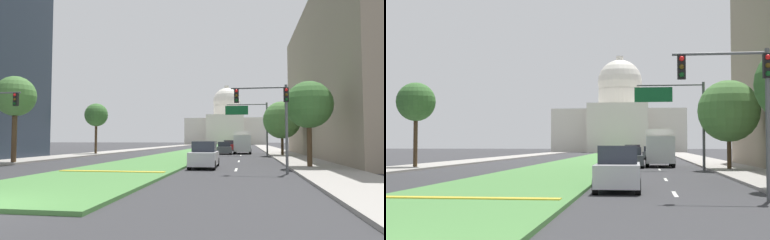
{
  "view_description": "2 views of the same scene",
  "coord_description": "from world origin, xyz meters",
  "views": [
    {
      "loc": [
        7.67,
        -8.28,
        2.0
      ],
      "look_at": [
        -0.42,
        42.51,
        4.95
      ],
      "focal_mm": 31.74,
      "sensor_mm": 36.0,
      "label": 1
    },
    {
      "loc": [
        5.8,
        -7.21,
        1.94
      ],
      "look_at": [
        1.4,
        29.72,
        3.56
      ],
      "focal_mm": 51.42,
      "sensor_mm": 36.0,
      "label": 2
    }
  ],
  "objects": [
    {
      "name": "street_tree_left_mid",
      "position": [
        -12.0,
        34.14,
        5.21
      ],
      "size": [
        3.06,
        3.06,
        6.79
      ],
      "color": "#4C3823",
      "rests_on": "ground_plane"
    },
    {
      "name": "median_curb_nose",
      "position": [
        0.0,
        10.41,
        0.16
      ],
      "size": [
        6.29,
        0.5,
        0.04
      ],
      "primitive_type": "cube",
      "color": "gold",
      "rests_on": "grass_median"
    },
    {
      "name": "sedan_lead_stopped",
      "position": [
        4.75,
        15.58,
        0.86
      ],
      "size": [
        1.9,
        4.42,
        1.87
      ],
      "color": "#BCBCC1",
      "rests_on": "ground_plane"
    },
    {
      "name": "capitol_building",
      "position": [
        0.0,
        129.32,
        7.48
      ],
      "size": [
        31.43,
        24.79,
        23.96
      ],
      "color": "silver",
      "rests_on": "ground_plane"
    },
    {
      "name": "lane_dashes_right",
      "position": [
        7.0,
        37.32,
        0.0
      ],
      "size": [
        0.16,
        47.56,
        0.01
      ],
      "color": "silver",
      "rests_on": "ground_plane"
    },
    {
      "name": "box_truck_delivery",
      "position": [
        7.17,
        40.61,
        1.68
      ],
      "size": [
        2.4,
        6.4,
        3.2
      ],
      "color": "silver",
      "rests_on": "ground_plane"
    },
    {
      "name": "sidewalk_left",
      "position": [
        -12.51,
        52.06,
        0.07
      ],
      "size": [
        4.0,
        117.14,
        0.15
      ],
      "primitive_type": "cube",
      "color": "#9E9991",
      "rests_on": "ground_plane"
    },
    {
      "name": "sedan_far_horizon",
      "position": [
        6.67,
        62.71,
        0.78
      ],
      "size": [
        2.03,
        4.73,
        1.65
      ],
      "color": "#4C5156",
      "rests_on": "ground_plane"
    },
    {
      "name": "ground_plane",
      "position": [
        0.0,
        65.08,
        0.0
      ],
      "size": [
        286.34,
        286.34,
        0.0
      ],
      "primitive_type": "plane",
      "color": "#333335"
    },
    {
      "name": "sedan_midblock",
      "position": [
        4.71,
        38.22,
        0.79
      ],
      "size": [
        2.26,
        4.78,
        1.67
      ],
      "color": "#4C5156",
      "rests_on": "ground_plane"
    },
    {
      "name": "overhead_guide_sign",
      "position": [
        8.35,
        33.85,
        4.63
      ],
      "size": [
        5.15,
        0.2,
        6.5
      ],
      "color": "#515456",
      "rests_on": "ground_plane"
    },
    {
      "name": "grass_median",
      "position": [
        0.0,
        58.57,
        0.07
      ],
      "size": [
        6.98,
        117.14,
        0.14
      ],
      "primitive_type": "cube",
      "color": "#4C8442",
      "rests_on": "ground_plane"
    },
    {
      "name": "sidewalk_right",
      "position": [
        12.51,
        52.06,
        0.07
      ],
      "size": [
        4.0,
        117.14,
        0.15
      ],
      "primitive_type": "cube",
      "color": "#9E9991",
      "rests_on": "ground_plane"
    },
    {
      "name": "street_tree_right_mid",
      "position": [
        11.94,
        33.43,
        4.32
      ],
      "size": [
        4.48,
        4.48,
        6.56
      ],
      "color": "#4C3823",
      "rests_on": "ground_plane"
    },
    {
      "name": "sedan_distant",
      "position": [
        4.64,
        52.38,
        0.86
      ],
      "size": [
        1.93,
        4.45,
        1.85
      ],
      "color": "maroon",
      "rests_on": "ground_plane"
    },
    {
      "name": "traffic_light_near_right",
      "position": [
        9.16,
        12.01,
        3.8
      ],
      "size": [
        3.34,
        0.35,
        5.2
      ],
      "color": "#515456",
      "rests_on": "ground_plane"
    },
    {
      "name": "street_tree_left_near",
      "position": [
        -11.04,
        16.79,
        5.49
      ],
      "size": [
        3.29,
        3.29,
        7.2
      ],
      "color": "#4C3823",
      "rests_on": "ground_plane"
    },
    {
      "name": "street_tree_right_near",
      "position": [
        11.98,
        16.1,
        4.38
      ],
      "size": [
        3.27,
        3.27,
        6.05
      ],
      "color": "#4C3823",
      "rests_on": "ground_plane"
    }
  ]
}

